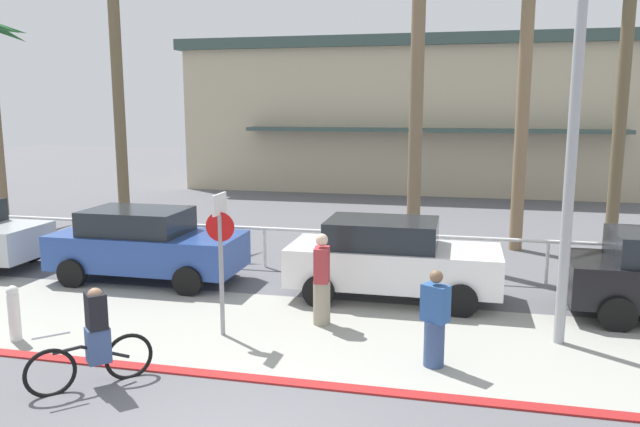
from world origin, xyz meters
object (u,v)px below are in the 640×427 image
palm_tree_3 (528,43)px  car_blue_1 (146,244)px  streetlight_curb (579,91)px  pedestrian_0 (322,283)px  stop_sign_bike_lane (221,244)px  palm_tree_1 (114,20)px  bollard_1 (14,313)px  pedestrian_1 (435,323)px  palm_tree_4 (626,34)px  cyclist_black_0 (94,340)px  car_white_2 (391,258)px

palm_tree_3 → car_blue_1: (-8.73, -5.27, -4.85)m
streetlight_curb → pedestrian_0: 5.44m
palm_tree_3 → stop_sign_bike_lane: bearing=-124.6°
streetlight_curb → palm_tree_1: 14.78m
pedestrian_0 → bollard_1: bearing=-158.5°
stop_sign_bike_lane → pedestrian_1: bearing=-7.8°
bollard_1 → car_blue_1: size_ratio=0.23×
bollard_1 → palm_tree_4: 16.97m
streetlight_curb → palm_tree_3: size_ratio=0.97×
stop_sign_bike_lane → palm_tree_1: (-6.71, 8.24, 5.02)m
cyclist_black_0 → car_white_2: bearing=54.1°
palm_tree_4 → car_blue_1: palm_tree_4 is taller
cyclist_black_0 → palm_tree_3: bearing=57.3°
streetlight_curb → car_blue_1: bearing=166.0°
cyclist_black_0 → pedestrian_0: (2.66, 3.20, 0.12)m
pedestrian_1 → car_blue_1: bearing=153.1°
palm_tree_4 → pedestrian_1: size_ratio=5.04×
palm_tree_3 → pedestrian_1: palm_tree_3 is taller
bollard_1 → palm_tree_3: palm_tree_3 is taller
car_white_2 → pedestrian_1: bearing=-72.4°
streetlight_curb → pedestrian_1: streetlight_curb is taller
bollard_1 → cyclist_black_0: bearing=-27.4°
palm_tree_1 → cyclist_black_0: palm_tree_1 is taller
pedestrian_0 → pedestrian_1: size_ratio=1.11×
bollard_1 → streetlight_curb: bearing=10.9°
bollard_1 → car_white_2: size_ratio=0.23×
palm_tree_3 → cyclist_black_0: (-6.72, -10.47, -5.03)m
palm_tree_1 → car_white_2: 12.27m
car_white_2 → car_blue_1: bearing=179.3°
car_white_2 → cyclist_black_0: car_white_2 is taller
palm_tree_4 → car_white_2: size_ratio=1.80×
palm_tree_4 → car_white_2: (-5.78, -6.90, -5.19)m
car_white_2 → pedestrian_1: (1.07, -3.37, -0.15)m
pedestrian_0 → car_white_2: bearing=61.3°
palm_tree_4 → stop_sign_bike_lane: bearing=-130.8°
car_white_2 → pedestrian_0: 2.20m
streetlight_curb → pedestrian_0: (-4.19, 0.21, -3.46)m
car_white_2 → pedestrian_0: bearing=-118.7°
palm_tree_1 → pedestrian_1: (10.44, -8.75, -5.98)m
stop_sign_bike_lane → car_white_2: stop_sign_bike_lane is taller
palm_tree_1 → stop_sign_bike_lane: bearing=-50.8°
stop_sign_bike_lane → pedestrian_0: size_ratio=1.47×
cyclist_black_0 → pedestrian_1: bearing=20.2°
stop_sign_bike_lane → cyclist_black_0: (-1.06, -2.27, -0.98)m
stop_sign_bike_lane → pedestrian_0: 2.04m
palm_tree_3 → pedestrian_1: (-1.94, -8.71, -5.00)m
palm_tree_1 → pedestrian_0: (8.31, -7.31, -5.88)m
cyclist_black_0 → pedestrian_1: 5.10m
bollard_1 → palm_tree_3: bearing=45.5°
palm_tree_1 → car_white_2: bearing=-29.9°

